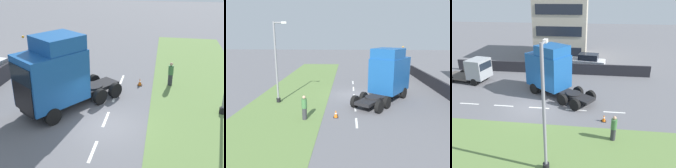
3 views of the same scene
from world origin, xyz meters
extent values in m
plane|color=slate|center=(0.00, 0.00, 0.00)|extent=(120.00, 120.00, 0.00)
cube|color=#607F42|center=(-6.00, 0.00, 0.01)|extent=(7.00, 44.00, 0.01)
cube|color=white|center=(0.00, -7.10, 0.00)|extent=(0.16, 1.80, 0.00)
cube|color=white|center=(0.00, -3.90, 0.00)|extent=(0.16, 1.80, 0.00)
cube|color=white|center=(0.00, -0.70, 0.00)|extent=(0.16, 1.80, 0.00)
cube|color=white|center=(0.00, 2.50, 0.00)|extent=(0.16, 1.80, 0.00)
cube|color=black|center=(2.41, -2.26, 0.67)|extent=(5.13, 6.58, 0.24)
cube|color=#195199|center=(3.32, -0.95, 2.36)|extent=(4.23, 4.60, 3.14)
cube|color=black|center=(4.44, 0.67, 1.67)|extent=(1.76, 1.24, 1.76)
cube|color=black|center=(4.44, 0.67, 3.05)|extent=(1.86, 1.31, 1.00)
cube|color=#195199|center=(2.99, -1.43, 4.38)|extent=(3.36, 3.41, 0.90)
sphere|color=orange|center=(4.54, -0.38, 4.90)|extent=(0.14, 0.14, 0.14)
cylinder|color=black|center=(1.51, -3.56, 0.85)|extent=(1.89, 1.89, 0.12)
cylinder|color=black|center=(2.89, 0.42, 0.52)|extent=(0.85, 1.04, 1.04)
cylinder|color=black|center=(4.75, -0.87, 0.52)|extent=(0.85, 1.04, 1.04)
cylinder|color=black|center=(0.78, -2.63, 0.52)|extent=(0.85, 1.04, 1.04)
cylinder|color=black|center=(2.64, -3.92, 0.52)|extent=(0.85, 1.04, 1.04)
cylinder|color=black|center=(-0.02, -3.79, 0.52)|extent=(0.85, 1.04, 1.04)
cylinder|color=black|center=(1.84, -5.08, 0.52)|extent=(0.85, 1.04, 1.04)
cylinder|color=black|center=(9.67, -5.84, 0.32)|extent=(0.30, 0.66, 0.64)
cylinder|color=black|center=(-6.96, -2.72, 0.20)|extent=(0.37, 0.37, 0.40)
cylinder|color=#333338|center=(-3.78, -6.64, 0.44)|extent=(0.34, 0.34, 0.88)
cylinder|color=#3F723F|center=(-3.78, -6.64, 1.23)|extent=(0.39, 0.39, 0.70)
sphere|color=tan|center=(-3.78, -6.64, 1.70)|extent=(0.24, 0.24, 0.24)
cube|color=black|center=(-1.52, -6.15, 0.01)|extent=(0.36, 0.36, 0.03)
cone|color=orange|center=(-1.52, -6.15, 0.31)|extent=(0.28, 0.28, 0.55)
cylinder|color=white|center=(-1.52, -6.15, 0.33)|extent=(0.17, 0.17, 0.07)
camera|label=1|loc=(-3.04, 13.60, 8.58)|focal=45.00mm
camera|label=2|loc=(-0.64, -21.51, 6.23)|focal=35.00mm
camera|label=3|loc=(-16.30, -4.87, 9.09)|focal=35.00mm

